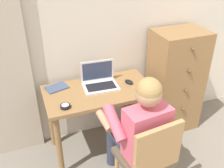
{
  "coord_description": "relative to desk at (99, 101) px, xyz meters",
  "views": [
    {
      "loc": [
        -1.09,
        -0.24,
        2.08
      ],
      "look_at": [
        -0.34,
        1.74,
        0.85
      ],
      "focal_mm": 41.71,
      "sensor_mm": 36.0,
      "label": 1
    }
  ],
  "objects": [
    {
      "name": "coffee_mug",
      "position": [
        0.44,
        -0.21,
        0.18
      ],
      "size": [
        0.12,
        0.08,
        0.09
      ],
      "color": "silver",
      "rests_on": "desk"
    },
    {
      "name": "wall_back",
      "position": [
        0.44,
        0.36,
        0.63
      ],
      "size": [
        4.8,
        0.05,
        2.5
      ],
      "primitive_type": "cube",
      "color": "beige",
      "rests_on": "ground_plane"
    },
    {
      "name": "desk",
      "position": [
        0.0,
        0.0,
        0.0
      ],
      "size": [
        1.07,
        0.58,
        0.75
      ],
      "color": "olive",
      "rests_on": "ground_plane"
    },
    {
      "name": "laptop",
      "position": [
        0.03,
        0.08,
        0.18
      ],
      "size": [
        0.35,
        0.27,
        0.24
      ],
      "color": "silver",
      "rests_on": "desk"
    },
    {
      "name": "notebook_pad",
      "position": [
        -0.38,
        0.18,
        0.13
      ],
      "size": [
        0.24,
        0.2,
        0.01
      ],
      "primitive_type": "cube",
      "rotation": [
        0.0,
        0.0,
        0.27
      ],
      "color": "#3D4C6B",
      "rests_on": "desk"
    },
    {
      "name": "computer_mouse",
      "position": [
        0.33,
        0.02,
        0.14
      ],
      "size": [
        0.09,
        0.12,
        0.03
      ],
      "primitive_type": "ellipsoid",
      "rotation": [
        0.0,
        0.0,
        0.4
      ],
      "color": "black",
      "rests_on": "desk"
    },
    {
      "name": "person_seated",
      "position": [
        0.16,
        -0.56,
        0.05
      ],
      "size": [
        0.57,
        0.61,
        1.19
      ],
      "color": "#33384C",
      "rests_on": "ground_plane"
    },
    {
      "name": "desk_clock",
      "position": [
        -0.37,
        -0.18,
        0.14
      ],
      "size": [
        0.09,
        0.09,
        0.03
      ],
      "color": "black",
      "rests_on": "desk"
    },
    {
      "name": "chair",
      "position": [
        0.18,
        -0.74,
        -0.14
      ],
      "size": [
        0.46,
        0.44,
        0.87
      ],
      "color": "brown",
      "rests_on": "ground_plane"
    },
    {
      "name": "dresser",
      "position": [
        0.95,
        0.09,
        -0.02
      ],
      "size": [
        0.56,
        0.45,
        1.21
      ],
      "color": "olive",
      "rests_on": "ground_plane"
    }
  ]
}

